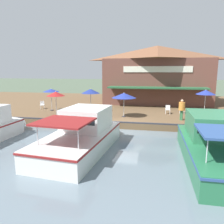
# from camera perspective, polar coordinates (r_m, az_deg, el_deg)

# --- Properties ---
(ground_plane) EXTENTS (220.00, 220.00, 0.00)m
(ground_plane) POSITION_cam_1_polar(r_m,az_deg,el_deg) (18.01, 2.98, -4.78)
(ground_plane) COLOR #4C5B47
(quay_deck) EXTENTS (22.00, 56.00, 0.60)m
(quay_deck) POSITION_cam_1_polar(r_m,az_deg,el_deg) (28.65, 6.05, 1.61)
(quay_deck) COLOR brown
(quay_deck) RESTS_ON ground
(quay_edge_fender) EXTENTS (0.20, 50.40, 0.10)m
(quay_edge_fender) POSITION_cam_1_polar(r_m,az_deg,el_deg) (17.95, 3.04, -2.69)
(quay_edge_fender) COLOR #2D2D33
(quay_edge_fender) RESTS_ON quay_deck
(waterfront_restaurant) EXTENTS (11.57, 13.82, 7.55)m
(waterfront_restaurant) POSITION_cam_1_polar(r_m,az_deg,el_deg) (31.10, 11.58, 9.83)
(waterfront_restaurant) COLOR brown
(waterfront_restaurant) RESTS_ON quay_deck
(patio_umbrella_back_row) EXTENTS (2.22, 2.22, 2.26)m
(patio_umbrella_back_row) POSITION_cam_1_polar(r_m,az_deg,el_deg) (19.99, 3.13, 4.34)
(patio_umbrella_back_row) COLOR #B7B7B7
(patio_umbrella_back_row) RESTS_ON quay_deck
(patio_umbrella_by_entrance) EXTENTS (1.88, 1.88, 2.45)m
(patio_umbrella_by_entrance) POSITION_cam_1_polar(r_m,az_deg,el_deg) (22.36, -5.62, 5.45)
(patio_umbrella_by_entrance) COLOR #B7B7B7
(patio_umbrella_by_entrance) RESTS_ON quay_deck
(patio_umbrella_far_corner) EXTENTS (1.70, 1.70, 2.33)m
(patio_umbrella_far_corner) POSITION_cam_1_polar(r_m,az_deg,el_deg) (21.09, -14.50, 4.60)
(patio_umbrella_far_corner) COLOR #B7B7B7
(patio_umbrella_far_corner) RESTS_ON quay_deck
(patio_umbrella_near_quay_edge) EXTENTS (1.80, 1.80, 2.47)m
(patio_umbrella_near_quay_edge) POSITION_cam_1_polar(r_m,az_deg,el_deg) (22.52, 23.28, 4.76)
(patio_umbrella_near_quay_edge) COLOR #B7B7B7
(patio_umbrella_near_quay_edge) RESTS_ON quay_deck
(patio_umbrella_mid_patio_left) EXTENTS (1.72, 1.72, 2.36)m
(patio_umbrella_mid_patio_left) POSITION_cam_1_polar(r_m,az_deg,el_deg) (24.13, -15.66, 5.44)
(patio_umbrella_mid_patio_left) COLOR #B7B7B7
(patio_umbrella_mid_patio_left) RESTS_ON quay_deck
(cafe_chair_mid_patio) EXTENTS (0.59, 0.59, 0.85)m
(cafe_chair_mid_patio) POSITION_cam_1_polar(r_m,az_deg,el_deg) (25.76, -17.76, 1.88)
(cafe_chair_mid_patio) COLOR white
(cafe_chair_mid_patio) RESTS_ON quay_deck
(cafe_chair_beside_entrance) EXTENTS (0.46, 0.46, 0.85)m
(cafe_chair_beside_entrance) POSITION_cam_1_polar(r_m,az_deg,el_deg) (22.37, 14.37, 0.78)
(cafe_chair_beside_entrance) COLOR white
(cafe_chair_beside_entrance) RESTS_ON quay_deck
(cafe_chair_under_first_umbrella) EXTENTS (0.46, 0.46, 0.85)m
(cafe_chair_under_first_umbrella) POSITION_cam_1_polar(r_m,az_deg,el_deg) (22.91, 17.82, 0.83)
(cafe_chair_under_first_umbrella) COLOR white
(cafe_chair_under_first_umbrella) RESTS_ON quay_deck
(person_mid_patio) EXTENTS (0.51, 0.51, 1.81)m
(person_mid_patio) POSITION_cam_1_polar(r_m,az_deg,el_deg) (19.62, 17.77, 1.23)
(person_mid_patio) COLOR #337547
(person_mid_patio) RESTS_ON quay_deck
(motorboat_far_downstream) EXTENTS (9.13, 3.17, 2.38)m
(motorboat_far_downstream) POSITION_cam_1_polar(r_m,az_deg,el_deg) (13.39, 24.76, -7.15)
(motorboat_far_downstream) COLOR #287047
(motorboat_far_downstream) RESTS_ON river_water
(motorboat_mid_row) EXTENTS (8.65, 3.86, 2.45)m
(motorboat_mid_row) POSITION_cam_1_polar(r_m,az_deg,el_deg) (13.87, -7.09, -5.55)
(motorboat_mid_row) COLOR silver
(motorboat_mid_row) RESTS_ON river_water
(tree_upstream_bank) EXTENTS (3.94, 3.75, 6.90)m
(tree_upstream_bank) POSITION_cam_1_polar(r_m,az_deg,el_deg) (37.08, 20.56, 11.13)
(tree_upstream_bank) COLOR brown
(tree_upstream_bank) RESTS_ON quay_deck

